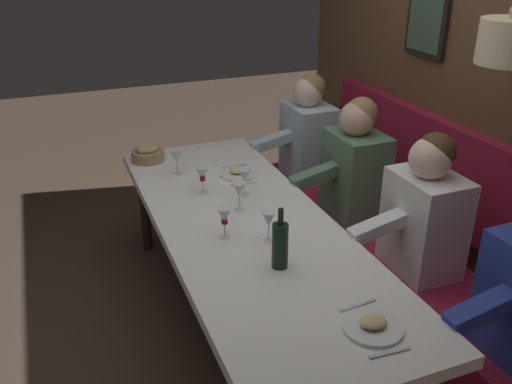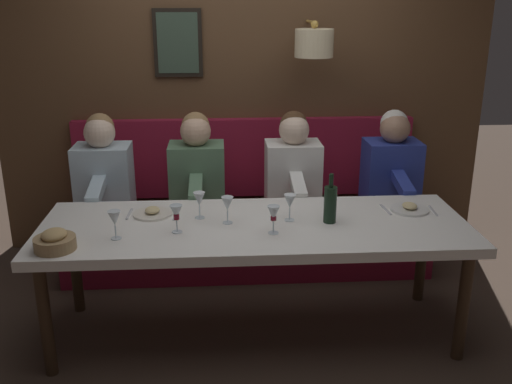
{
  "view_description": "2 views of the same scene",
  "coord_description": "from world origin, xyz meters",
  "px_view_note": "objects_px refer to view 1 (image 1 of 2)",
  "views": [
    {
      "loc": [
        -0.9,
        -2.39,
        2.14
      ],
      "look_at": [
        0.05,
        -0.01,
        0.92
      ],
      "focal_mm": 38.26,
      "sensor_mm": 36.0,
      "label": 1
    },
    {
      "loc": [
        -3.18,
        0.2,
        2.01
      ],
      "look_at": [
        0.05,
        -0.01,
        0.92
      ],
      "focal_mm": 40.46,
      "sensor_mm": 36.0,
      "label": 2
    }
  ],
  "objects_px": {
    "wine_glass_2": "(239,191)",
    "wine_glass_4": "(176,157)",
    "wine_bottle": "(280,245)",
    "diner_far": "(307,131)",
    "wine_glass_0": "(269,220)",
    "wine_glass_5": "(224,217)",
    "bread_bowl": "(148,154)",
    "diner_near": "(425,210)",
    "dining_table": "(247,233)",
    "diner_middle": "(355,163)",
    "wine_glass_1": "(202,175)",
    "wine_glass_3": "(245,177)"
  },
  "relations": [
    {
      "from": "wine_glass_5",
      "to": "bread_bowl",
      "type": "relative_size",
      "value": 0.75
    },
    {
      "from": "wine_glass_3",
      "to": "wine_glass_5",
      "type": "xyz_separation_m",
      "value": [
        -0.27,
        -0.42,
        -0.0
      ]
    },
    {
      "from": "diner_near",
      "to": "wine_glass_4",
      "type": "height_order",
      "value": "diner_near"
    },
    {
      "from": "diner_near",
      "to": "diner_middle",
      "type": "distance_m",
      "value": 0.71
    },
    {
      "from": "wine_glass_2",
      "to": "bread_bowl",
      "type": "relative_size",
      "value": 0.75
    },
    {
      "from": "dining_table",
      "to": "wine_glass_1",
      "type": "xyz_separation_m",
      "value": [
        -0.11,
        0.45,
        0.18
      ]
    },
    {
      "from": "diner_near",
      "to": "diner_middle",
      "type": "height_order",
      "value": "same"
    },
    {
      "from": "wine_glass_1",
      "to": "bread_bowl",
      "type": "xyz_separation_m",
      "value": [
        -0.2,
        0.63,
        -0.07
      ]
    },
    {
      "from": "dining_table",
      "to": "wine_glass_4",
      "type": "xyz_separation_m",
      "value": [
        -0.18,
        0.79,
        0.18
      ]
    },
    {
      "from": "wine_bottle",
      "to": "wine_glass_2",
      "type": "bearing_deg",
      "value": 87.72
    },
    {
      "from": "wine_glass_0",
      "to": "wine_glass_1",
      "type": "relative_size",
      "value": 1.0
    },
    {
      "from": "diner_middle",
      "to": "wine_bottle",
      "type": "distance_m",
      "value": 1.21
    },
    {
      "from": "wine_glass_3",
      "to": "wine_glass_4",
      "type": "relative_size",
      "value": 1.0
    },
    {
      "from": "wine_glass_4",
      "to": "bread_bowl",
      "type": "height_order",
      "value": "wine_glass_4"
    },
    {
      "from": "wine_glass_1",
      "to": "wine_glass_3",
      "type": "height_order",
      "value": "same"
    },
    {
      "from": "wine_glass_4",
      "to": "wine_glass_0",
      "type": "bearing_deg",
      "value": -77.83
    },
    {
      "from": "wine_glass_2",
      "to": "bread_bowl",
      "type": "distance_m",
      "value": 0.98
    },
    {
      "from": "wine_glass_1",
      "to": "wine_glass_5",
      "type": "relative_size",
      "value": 1.0
    },
    {
      "from": "diner_far",
      "to": "wine_glass_0",
      "type": "distance_m",
      "value": 1.51
    },
    {
      "from": "dining_table",
      "to": "diner_middle",
      "type": "height_order",
      "value": "diner_middle"
    },
    {
      "from": "diner_far",
      "to": "wine_glass_2",
      "type": "relative_size",
      "value": 4.82
    },
    {
      "from": "wine_glass_2",
      "to": "wine_bottle",
      "type": "xyz_separation_m",
      "value": [
        -0.02,
        -0.61,
        -0.0
      ]
    },
    {
      "from": "diner_near",
      "to": "diner_far",
      "type": "height_order",
      "value": "same"
    },
    {
      "from": "wine_glass_5",
      "to": "wine_bottle",
      "type": "xyz_separation_m",
      "value": [
        0.15,
        -0.35,
        0.0
      ]
    },
    {
      "from": "dining_table",
      "to": "bread_bowl",
      "type": "relative_size",
      "value": 11.55
    },
    {
      "from": "wine_bottle",
      "to": "diner_far",
      "type": "bearing_deg",
      "value": 59.23
    },
    {
      "from": "diner_far",
      "to": "wine_bottle",
      "type": "bearing_deg",
      "value": -120.77
    },
    {
      "from": "wine_glass_2",
      "to": "wine_glass_3",
      "type": "bearing_deg",
      "value": 60.59
    },
    {
      "from": "wine_glass_0",
      "to": "wine_glass_2",
      "type": "relative_size",
      "value": 1.0
    },
    {
      "from": "wine_glass_2",
      "to": "wine_glass_4",
      "type": "distance_m",
      "value": 0.65
    },
    {
      "from": "dining_table",
      "to": "diner_near",
      "type": "bearing_deg",
      "value": -20.94
    },
    {
      "from": "diner_middle",
      "to": "wine_bottle",
      "type": "xyz_separation_m",
      "value": [
        -0.89,
        -0.82,
        0.04
      ]
    },
    {
      "from": "wine_glass_5",
      "to": "bread_bowl",
      "type": "xyz_separation_m",
      "value": [
        -0.15,
        1.18,
        -0.07
      ]
    },
    {
      "from": "wine_glass_5",
      "to": "wine_bottle",
      "type": "relative_size",
      "value": 0.55
    },
    {
      "from": "diner_middle",
      "to": "bread_bowl",
      "type": "bearing_deg",
      "value": 149.01
    },
    {
      "from": "dining_table",
      "to": "diner_middle",
      "type": "bearing_deg",
      "value": 22.74
    },
    {
      "from": "diner_near",
      "to": "dining_table",
      "type": "bearing_deg",
      "value": 159.06
    },
    {
      "from": "dining_table",
      "to": "wine_glass_5",
      "type": "distance_m",
      "value": 0.25
    },
    {
      "from": "diner_near",
      "to": "wine_bottle",
      "type": "bearing_deg",
      "value": -173.01
    },
    {
      "from": "wine_glass_0",
      "to": "wine_glass_5",
      "type": "xyz_separation_m",
      "value": [
        -0.19,
        0.12,
        -0.0
      ]
    },
    {
      "from": "wine_glass_1",
      "to": "wine_glass_2",
      "type": "height_order",
      "value": "same"
    },
    {
      "from": "diner_near",
      "to": "wine_glass_5",
      "type": "height_order",
      "value": "diner_near"
    },
    {
      "from": "wine_bottle",
      "to": "wine_glass_3",
      "type": "bearing_deg",
      "value": 81.29
    },
    {
      "from": "dining_table",
      "to": "wine_glass_0",
      "type": "xyz_separation_m",
      "value": [
        0.04,
        -0.21,
        0.18
      ]
    },
    {
      "from": "wine_glass_3",
      "to": "wine_glass_5",
      "type": "height_order",
      "value": "same"
    },
    {
      "from": "wine_glass_2",
      "to": "wine_glass_4",
      "type": "bearing_deg",
      "value": 107.41
    },
    {
      "from": "wine_glass_2",
      "to": "wine_glass_1",
      "type": "bearing_deg",
      "value": 113.14
    },
    {
      "from": "wine_glass_4",
      "to": "diner_far",
      "type": "bearing_deg",
      "value": 13.75
    },
    {
      "from": "dining_table",
      "to": "diner_far",
      "type": "xyz_separation_m",
      "value": [
        0.88,
        1.04,
        0.14
      ]
    },
    {
      "from": "wine_glass_2",
      "to": "wine_glass_3",
      "type": "xyz_separation_m",
      "value": [
        0.09,
        0.17,
        0.0
      ]
    }
  ]
}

